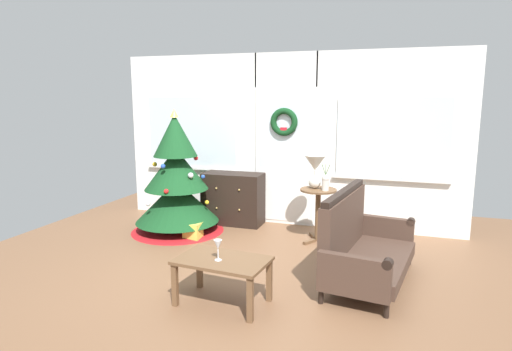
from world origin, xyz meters
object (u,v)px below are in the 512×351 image
Objects in this scene: christmas_tree at (177,186)px; table_lamp at (315,167)px; coffee_table at (222,266)px; gift_box at (193,231)px; dresser_cabinet at (233,198)px; wine_glass at (218,246)px; settee_sofa at (361,246)px; flower_vase at (325,182)px; side_table at (318,204)px.

christmas_tree reaches higher than table_lamp.
table_lamp is at bearing 78.23° from coffee_table.
table_lamp is 1.86m from gift_box.
gift_box is (-0.25, -0.87, -0.28)m from dresser_cabinet.
christmas_tree is 2.43m from wine_glass.
christmas_tree is 2.83m from settee_sofa.
coffee_table is 1.99m from gift_box.
table_lamp is 1.26× the size of flower_vase.
table_lamp reaches higher than coffee_table.
side_table is (1.37, -0.42, 0.11)m from dresser_cabinet.
flower_vase is (0.10, -0.06, 0.32)m from side_table.
christmas_tree is 1.94× the size of dresser_cabinet.
settee_sofa reaches higher than coffee_table.
dresser_cabinet is 1.61m from flower_vase.
gift_box is (-1.62, -0.46, -0.39)m from side_table.
side_table is 1.73m from gift_box.
christmas_tree reaches higher than flower_vase.
flower_vase reaches higher than settee_sofa.
side_table is 0.34m from flower_vase.
dresser_cabinet is at bearing 163.11° from side_table.
flower_vase is (2.10, 0.13, 0.17)m from christmas_tree.
table_lamp is at bearing 17.57° from gift_box.
wine_glass is at bearing -139.88° from settee_sofa.
table_lamp is (1.94, 0.23, 0.34)m from christmas_tree.
gift_box is (-2.29, 0.67, -0.27)m from settee_sofa.
christmas_tree is at bearing -135.79° from dresser_cabinet.
wine_glass is at bearing -103.86° from side_table.
settee_sofa is 1.50m from table_lamp.
christmas_tree is 2.11m from flower_vase.
christmas_tree is 3.98× the size of table_lamp.
dresser_cabinet is at bearing 163.99° from table_lamp.
dresser_cabinet is 4.63× the size of wine_glass.
christmas_tree is at bearing 144.72° from gift_box.
flower_vase is at bearing 3.55° from christmas_tree.
coffee_table is at bearing -106.59° from flower_vase.
coffee_table is (-0.60, -2.02, -0.46)m from flower_vase.
wine_glass is at bearing -71.50° from dresser_cabinet.
settee_sofa reaches higher than wine_glass.
side_table is 1.62× the size of table_lamp.
dresser_cabinet reaches higher than coffee_table.
gift_box is (-1.72, -0.40, -0.72)m from flower_vase.
table_lamp is (1.31, -0.38, 0.61)m from dresser_cabinet.
table_lamp reaches higher than dresser_cabinet.
dresser_cabinet is (0.62, 0.61, -0.27)m from christmas_tree.
coffee_table is (1.50, -1.89, -0.29)m from christmas_tree.
wine_glass is at bearing -52.68° from christmas_tree.
settee_sofa is at bearing -62.24° from flower_vase.
table_lamp is (-0.72, 1.17, 0.62)m from settee_sofa.
wine_glass is at bearing -116.43° from coffee_table.
side_table is 2.03× the size of flower_vase.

